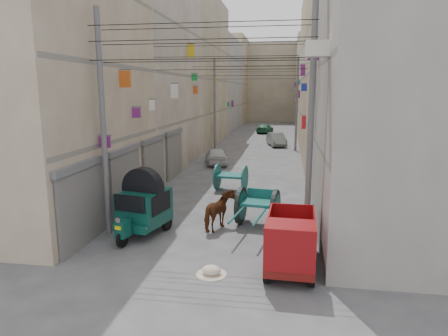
% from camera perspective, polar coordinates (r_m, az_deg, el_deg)
% --- Properties ---
extents(building_row_left, '(8.00, 62.00, 14.00)m').
position_cam_1_polar(building_row_left, '(42.83, -5.79, 12.62)').
color(building_row_left, '#C5B095').
rests_on(building_row_left, ground).
extents(building_row_right, '(8.00, 62.00, 14.00)m').
position_cam_1_polar(building_row_right, '(41.75, 16.49, 12.28)').
color(building_row_right, '#9C9892').
rests_on(building_row_right, ground).
extents(end_cap_building, '(22.00, 10.00, 13.00)m').
position_cam_1_polar(end_cap_building, '(73.36, 6.95, 11.93)').
color(end_cap_building, '#B2A88C').
rests_on(end_cap_building, ground).
extents(shutters_left, '(0.18, 14.40, 2.88)m').
position_cam_1_polar(shutters_left, '(19.28, -11.71, -0.35)').
color(shutters_left, '#4C4C51').
rests_on(shutters_left, ground).
extents(signboards, '(8.22, 40.52, 5.67)m').
position_cam_1_polar(signboards, '(29.14, 3.41, 7.48)').
color(signboards, '#0E889A').
rests_on(signboards, ground).
extents(ac_units, '(0.70, 6.55, 3.35)m').
position_cam_1_polar(ac_units, '(15.14, 12.67, 19.18)').
color(ac_units, silver).
rests_on(ac_units, ground).
extents(utility_poles, '(7.40, 22.20, 8.00)m').
position_cam_1_polar(utility_poles, '(24.49, 2.35, 8.16)').
color(utility_poles, '#5E5E61').
rests_on(utility_poles, ground).
extents(overhead_cables, '(7.40, 22.52, 1.12)m').
position_cam_1_polar(overhead_cables, '(21.93, 1.59, 15.06)').
color(overhead_cables, black).
rests_on(overhead_cables, ground).
extents(auto_rickshaw, '(1.91, 2.79, 1.90)m').
position_cam_1_polar(auto_rickshaw, '(14.92, -11.43, -5.14)').
color(auto_rickshaw, black).
rests_on(auto_rickshaw, ground).
extents(tonga_cart, '(1.74, 3.43, 1.48)m').
position_cam_1_polar(tonga_cart, '(15.72, 4.84, -5.45)').
color(tonga_cart, black).
rests_on(tonga_cart, ground).
extents(mini_truck, '(1.48, 3.14, 1.74)m').
position_cam_1_polar(mini_truck, '(11.78, 9.45, -10.97)').
color(mini_truck, black).
rests_on(mini_truck, ground).
extents(second_cart, '(1.74, 1.58, 1.40)m').
position_cam_1_polar(second_cart, '(21.00, 1.00, -1.28)').
color(second_cart, '#135753').
rests_on(second_cart, ground).
extents(feed_sack, '(0.56, 0.44, 0.28)m').
position_cam_1_polar(feed_sack, '(11.84, -1.81, -14.37)').
color(feed_sack, beige).
rests_on(feed_sack, ground).
extents(horse, '(1.23, 1.85, 1.43)m').
position_cam_1_polar(horse, '(15.18, -0.61, -6.23)').
color(horse, brown).
rests_on(horse, ground).
extents(distant_car_white, '(2.25, 3.83, 1.22)m').
position_cam_1_polar(distant_car_white, '(28.63, -1.09, 1.75)').
color(distant_car_white, silver).
rests_on(distant_car_white, ground).
extents(distant_car_grey, '(2.18, 3.99, 1.25)m').
position_cam_1_polar(distant_car_grey, '(38.54, 7.49, 4.07)').
color(distant_car_grey, slate).
rests_on(distant_car_grey, ground).
extents(distant_car_green, '(2.15, 4.02, 1.11)m').
position_cam_1_polar(distant_car_green, '(50.40, 5.86, 5.64)').
color(distant_car_green, '#1F5D3A').
rests_on(distant_car_green, ground).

